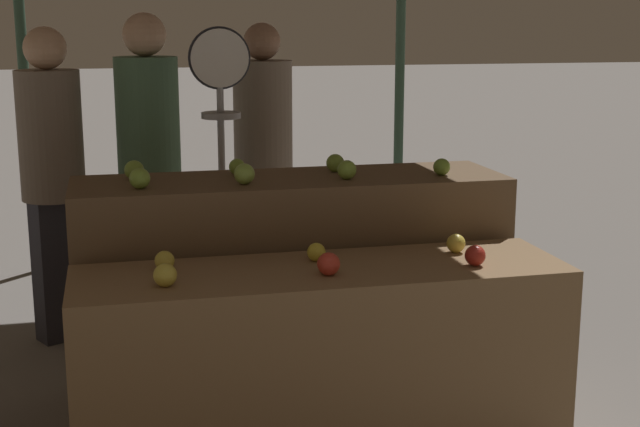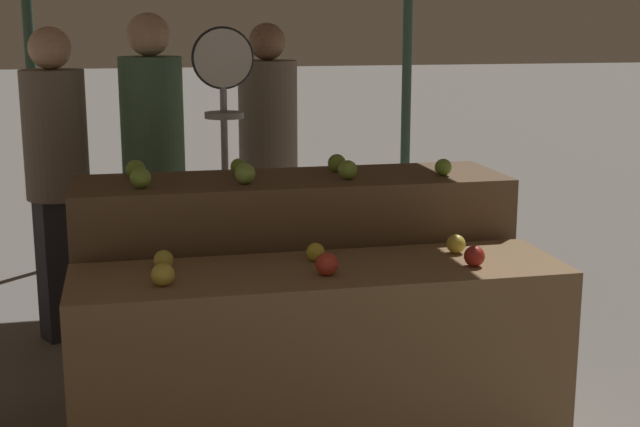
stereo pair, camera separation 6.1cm
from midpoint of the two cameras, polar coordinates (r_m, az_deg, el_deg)
display_counter_front at (r=3.56m, az=-0.34°, el=-9.50°), size 1.92×0.55×0.77m
display_counter_back at (r=4.08m, az=-2.25°, el=-4.79°), size 1.92×0.55×1.02m
apple_front_0 at (r=3.25m, az=-10.42°, el=-3.90°), size 0.09×0.09×0.09m
apple_front_1 at (r=3.34m, az=-0.03°, el=-3.25°), size 0.09×0.09×0.09m
apple_front_2 at (r=3.51m, az=9.41°, el=-2.67°), size 0.08×0.08×0.08m
apple_front_3 at (r=3.46m, az=-10.42°, el=-2.99°), size 0.08×0.08×0.08m
apple_front_4 at (r=3.53m, az=-0.67°, el=-2.49°), size 0.07×0.07×0.07m
apple_front_5 at (r=3.70m, az=8.22°, el=-1.90°), size 0.08×0.08×0.08m
apple_back_0 at (r=3.76m, az=-11.93°, el=2.21°), size 0.09×0.09×0.09m
apple_back_1 at (r=3.80m, az=-5.33°, el=2.54°), size 0.09×0.09×0.09m
apple_back_2 at (r=3.90m, az=1.28°, el=2.81°), size 0.08×0.08×0.08m
apple_back_3 at (r=4.04m, az=7.36°, el=2.97°), size 0.08×0.08×0.08m
apple_back_4 at (r=3.98m, az=-12.24°, el=2.73°), size 0.09×0.09×0.09m
apple_back_5 at (r=4.03m, az=-5.76°, el=2.98°), size 0.07×0.07×0.07m
apple_back_6 at (r=4.09m, az=0.55°, el=3.25°), size 0.08×0.08×0.08m
produce_scale at (r=4.57m, az=-6.75°, el=6.31°), size 0.31×0.20×1.68m
person_vendor_at_scale at (r=4.92m, az=-11.24°, el=4.00°), size 0.46×0.46×1.75m
person_customer_left at (r=4.90m, az=-17.11°, el=3.15°), size 0.45×0.45×1.68m
person_customer_right at (r=5.47m, az=-3.97°, el=4.58°), size 0.49×0.49×1.69m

